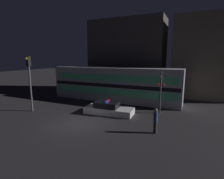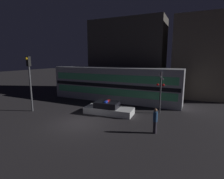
{
  "view_description": "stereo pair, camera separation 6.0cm",
  "coord_description": "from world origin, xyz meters",
  "views": [
    {
      "loc": [
        7.9,
        -10.91,
        5.1
      ],
      "look_at": [
        0.18,
        5.81,
        1.81
      ],
      "focal_mm": 28.0,
      "sensor_mm": 36.0,
      "label": 1
    },
    {
      "loc": [
        7.96,
        -10.88,
        5.1
      ],
      "look_at": [
        0.18,
        5.81,
        1.81
      ],
      "focal_mm": 28.0,
      "sensor_mm": 36.0,
      "label": 2
    }
  ],
  "objects": [
    {
      "name": "ground_plane",
      "position": [
        0.0,
        0.0,
        0.0
      ],
      "size": [
        120.0,
        120.0,
        0.0
      ],
      "primitive_type": "plane",
      "color": "#262326"
    },
    {
      "name": "train",
      "position": [
        -0.71,
        8.39,
        2.01
      ],
      "size": [
        15.78,
        2.86,
        4.01
      ],
      "color": "#B7BABF",
      "rests_on": "ground_plane"
    },
    {
      "name": "police_car",
      "position": [
        1.01,
        3.23,
        0.45
      ],
      "size": [
        4.63,
        2.05,
        1.24
      ],
      "rotation": [
        0.0,
        0.0,
        0.06
      ],
      "color": "silver",
      "rests_on": "ground_plane"
    },
    {
      "name": "pedestrian",
      "position": [
        5.84,
        0.64,
        0.91
      ],
      "size": [
        0.3,
        0.3,
        1.77
      ],
      "color": "#2D2833",
      "rests_on": "ground_plane"
    },
    {
      "name": "crossing_signal_near",
      "position": [
        5.33,
        5.3,
        2.18
      ],
      "size": [
        0.74,
        0.32,
        3.9
      ],
      "color": "#4C4C51",
      "rests_on": "ground_plane"
    },
    {
      "name": "traffic_light_corner",
      "position": [
        -6.11,
        0.78,
        3.36
      ],
      "size": [
        0.3,
        0.46,
        5.27
      ],
      "color": "#4C4C51",
      "rests_on": "ground_plane"
    },
    {
      "name": "building_left",
      "position": [
        -1.46,
        14.76,
        5.36
      ],
      "size": [
        11.16,
        4.65,
        10.73
      ],
      "color": "#47423D",
      "rests_on": "ground_plane"
    },
    {
      "name": "building_center",
      "position": [
        8.88,
        15.27,
        5.19
      ],
      "size": [
        7.08,
        5.93,
        10.39
      ],
      "color": "#726656",
      "rests_on": "ground_plane"
    }
  ]
}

